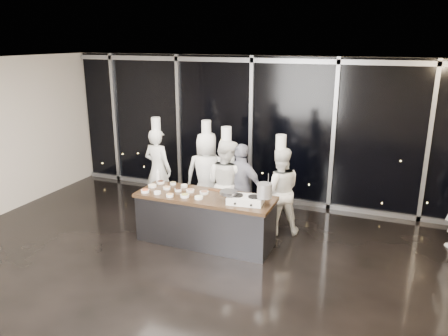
% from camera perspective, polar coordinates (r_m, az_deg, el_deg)
% --- Properties ---
extents(ground, '(9.00, 9.00, 0.00)m').
position_cam_1_polar(ground, '(7.32, -5.37, -12.48)').
color(ground, black).
rests_on(ground, ground).
extents(room_shell, '(9.02, 7.02, 3.21)m').
position_cam_1_polar(room_shell, '(6.45, -4.51, 4.90)').
color(room_shell, beige).
rests_on(room_shell, ground).
extents(window_wall, '(8.90, 0.11, 3.20)m').
position_cam_1_polar(window_wall, '(9.76, 3.61, 5.05)').
color(window_wall, black).
rests_on(window_wall, ground).
extents(demo_counter, '(2.46, 0.86, 0.90)m').
position_cam_1_polar(demo_counter, '(7.84, -2.45, -6.65)').
color(demo_counter, '#333338').
rests_on(demo_counter, ground).
extents(stove, '(0.62, 0.43, 0.14)m').
position_cam_1_polar(stove, '(7.30, 2.83, -4.15)').
color(stove, white).
rests_on(stove, demo_counter).
extents(frying_pan, '(0.53, 0.33, 0.05)m').
position_cam_1_polar(frying_pan, '(7.33, 0.53, -3.20)').
color(frying_pan, gray).
rests_on(frying_pan, stove).
extents(stock_pot, '(0.27, 0.27, 0.24)m').
position_cam_1_polar(stock_pot, '(7.16, 5.31, -2.95)').
color(stock_pot, '#BCBCBE').
rests_on(stock_pot, stove).
extents(prep_bowls, '(1.21, 0.71, 0.05)m').
position_cam_1_polar(prep_bowls, '(7.91, -6.51, -2.87)').
color(prep_bowls, white).
rests_on(prep_bowls, demo_counter).
extents(squeeze_bottle, '(0.07, 0.07, 0.27)m').
position_cam_1_polar(squeeze_bottle, '(8.43, -8.62, -1.00)').
color(squeeze_bottle, white).
rests_on(squeeze_bottle, demo_counter).
extents(chef_far_left, '(0.70, 0.51, 2.00)m').
position_cam_1_polar(chef_far_left, '(9.32, -8.63, -0.09)').
color(chef_far_left, white).
rests_on(chef_far_left, ground).
extents(chef_left, '(0.97, 0.74, 2.00)m').
position_cam_1_polar(chef_left, '(8.86, -2.26, -0.82)').
color(chef_left, white).
rests_on(chef_left, ground).
extents(chef_center, '(1.01, 0.89, 1.98)m').
position_cam_1_polar(chef_center, '(8.36, 0.30, -1.98)').
color(chef_center, white).
rests_on(chef_center, ground).
extents(guest, '(1.06, 0.70, 1.68)m').
position_cam_1_polar(guest, '(8.28, 2.32, -2.51)').
color(guest, '#131836').
rests_on(guest, ground).
extents(chef_right, '(0.99, 0.90, 1.89)m').
position_cam_1_polar(chef_right, '(8.16, 7.21, -2.92)').
color(chef_right, white).
rests_on(chef_right, ground).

